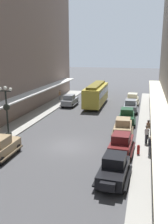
{
  "coord_description": "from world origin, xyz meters",
  "views": [
    {
      "loc": [
        6.67,
        -21.18,
        8.8
      ],
      "look_at": [
        0.0,
        6.0,
        1.8
      ],
      "focal_mm": 40.85,
      "sensor_mm": 36.0,
      "label": 1
    }
  ],
  "objects": [
    {
      "name": "parked_car_2",
      "position": [
        4.89,
        -0.53,
        0.94
      ],
      "size": [
        2.29,
        4.31,
        1.84
      ],
      "color": "#591919",
      "rests_on": "ground"
    },
    {
      "name": "parked_car_6",
      "position": [
        -4.79,
        16.17,
        0.94
      ],
      "size": [
        2.17,
        4.27,
        1.84
      ],
      "color": "slate",
      "rests_on": "ground"
    },
    {
      "name": "parked_car_4",
      "position": [
        4.66,
        19.31,
        0.94
      ],
      "size": [
        2.24,
        4.3,
        1.84
      ],
      "color": "beige",
      "rests_on": "ground"
    },
    {
      "name": "parked_car_5",
      "position": [
        4.63,
        8.58,
        0.94
      ],
      "size": [
        2.28,
        4.31,
        1.84
      ],
      "color": "#193D23",
      "rests_on": "ground"
    },
    {
      "name": "fire_hydrant",
      "position": [
        6.35,
        -0.69,
        0.56
      ],
      "size": [
        0.24,
        0.24,
        0.82
      ],
      "color": "#B21E19",
      "rests_on": "sidewalk_right"
    },
    {
      "name": "parked_car_3",
      "position": [
        4.88,
        -5.43,
        0.94
      ],
      "size": [
        2.31,
        4.32,
        1.84
      ],
      "color": "black",
      "rests_on": "ground"
    },
    {
      "name": "pedestrian_5",
      "position": [
        -7.64,
        19.7,
        1.01
      ],
      "size": [
        0.36,
        0.28,
        1.67
      ],
      "color": "slate",
      "rests_on": "sidewalk_left"
    },
    {
      "name": "sidewalk_right",
      "position": [
        7.5,
        0.0,
        0.07
      ],
      "size": [
        3.0,
        60.0,
        0.15
      ],
      "primitive_type": "cube",
      "color": "#99968E",
      "rests_on": "ground"
    },
    {
      "name": "ground_plane",
      "position": [
        0.0,
        0.0,
        0.0
      ],
      "size": [
        200.0,
        200.0,
        0.0
      ],
      "primitive_type": "plane",
      "color": "#424244"
    },
    {
      "name": "parked_car_1",
      "position": [
        4.58,
        4.35,
        0.94
      ],
      "size": [
        2.27,
        4.31,
        1.84
      ],
      "color": "#997F5B",
      "rests_on": "ground"
    },
    {
      "name": "lamp_post_with_clock",
      "position": [
        -6.4,
        0.45,
        2.99
      ],
      "size": [
        1.42,
        0.44,
        5.16
      ],
      "color": "black",
      "rests_on": "sidewalk_left"
    },
    {
      "name": "parked_car_0",
      "position": [
        4.67,
        14.51,
        0.94
      ],
      "size": [
        2.26,
        4.3,
        1.84
      ],
      "color": "slate",
      "rests_on": "ground"
    },
    {
      "name": "parked_car_7",
      "position": [
        -4.69,
        -3.73,
        0.94
      ],
      "size": [
        2.18,
        4.28,
        1.84
      ],
      "color": "#997F5B",
      "rests_on": "ground"
    },
    {
      "name": "pedestrian_3",
      "position": [
        7.54,
        15.68,
        0.99
      ],
      "size": [
        0.36,
        0.24,
        1.64
      ],
      "color": "#2D2D33",
      "rests_on": "sidewalk_right"
    },
    {
      "name": "pedestrian_4",
      "position": [
        7.11,
        4.07,
        1.01
      ],
      "size": [
        0.36,
        0.28,
        1.67
      ],
      "color": "#2D2D33",
      "rests_on": "sidewalk_right"
    },
    {
      "name": "streetcar",
      "position": [
        -0.9,
        17.63,
        1.9
      ],
      "size": [
        2.69,
        9.65,
        3.46
      ],
      "color": "gold",
      "rests_on": "ground"
    },
    {
      "name": "pedestrian_0",
      "position": [
        6.97,
        2.09,
        1.01
      ],
      "size": [
        0.36,
        0.28,
        1.67
      ],
      "color": "#2D2D33",
      "rests_on": "sidewalk_right"
    },
    {
      "name": "pedestrian_2",
      "position": [
        7.29,
        -0.69,
        0.99
      ],
      "size": [
        0.36,
        0.24,
        1.64
      ],
      "color": "slate",
      "rests_on": "sidewalk_right"
    },
    {
      "name": "pedestrian_1",
      "position": [
        8.01,
        1.56,
        1.01
      ],
      "size": [
        0.36,
        0.28,
        1.67
      ],
      "color": "#2D2D33",
      "rests_on": "sidewalk_right"
    }
  ]
}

